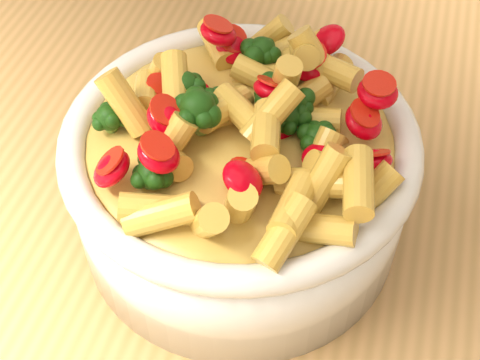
# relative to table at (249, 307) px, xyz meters

# --- Properties ---
(table) EXTENTS (1.20, 0.80, 0.90)m
(table) POSITION_rel_table_xyz_m (0.00, 0.00, 0.00)
(table) COLOR tan
(table) RESTS_ON ground
(serving_bowl) EXTENTS (0.24, 0.24, 0.10)m
(serving_bowl) POSITION_rel_table_xyz_m (-0.01, 0.01, 0.15)
(serving_bowl) COLOR silver
(serving_bowl) RESTS_ON table
(pasta_salad) EXTENTS (0.19, 0.19, 0.04)m
(pasta_salad) POSITION_rel_table_xyz_m (-0.01, 0.01, 0.22)
(pasta_salad) COLOR gold
(pasta_salad) RESTS_ON serving_bowl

